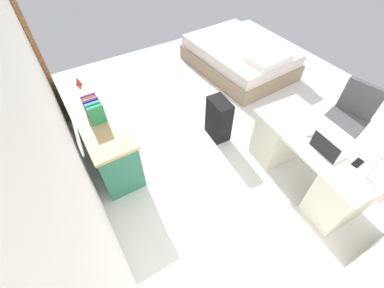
% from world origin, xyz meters
% --- Properties ---
extents(ground_plane, '(5.63, 5.63, 0.00)m').
position_xyz_m(ground_plane, '(0.00, 0.00, 0.00)').
color(ground_plane, silver).
extents(wall_back, '(4.63, 0.10, 2.80)m').
position_xyz_m(wall_back, '(0.00, 2.08, 1.40)').
color(wall_back, silver).
rests_on(wall_back, ground_plane).
extents(door_wooden, '(0.88, 0.05, 2.04)m').
position_xyz_m(door_wooden, '(1.76, 2.00, 1.02)').
color(door_wooden, brown).
rests_on(door_wooden, ground_plane).
extents(desk, '(1.48, 0.76, 0.73)m').
position_xyz_m(desk, '(-1.29, -0.20, 0.38)').
color(desk, silver).
rests_on(desk, ground_plane).
extents(office_chair, '(0.54, 0.54, 0.94)m').
position_xyz_m(office_chair, '(-1.10, -1.04, 0.42)').
color(office_chair, black).
rests_on(office_chair, ground_plane).
extents(credenza, '(1.80, 0.48, 0.72)m').
position_xyz_m(credenza, '(0.52, 1.70, 0.36)').
color(credenza, '#2D7056').
rests_on(credenza, ground_plane).
extents(bed, '(1.97, 1.49, 0.58)m').
position_xyz_m(bed, '(1.15, -1.14, 0.24)').
color(bed, gray).
rests_on(bed, ground_plane).
extents(suitcase_black, '(0.37, 0.24, 0.61)m').
position_xyz_m(suitcase_black, '(-0.10, 0.23, 0.31)').
color(suitcase_black, black).
rests_on(suitcase_black, ground_plane).
extents(laptop, '(0.32, 0.24, 0.21)m').
position_xyz_m(laptop, '(-1.43, -0.09, 0.77)').
color(laptop, '#B7B7BC').
rests_on(laptop, desk).
extents(computer_mouse, '(0.07, 0.10, 0.03)m').
position_xyz_m(computer_mouse, '(-1.17, -0.15, 0.74)').
color(computer_mouse, white).
rests_on(computer_mouse, desk).
extents(cell_phone_near_laptop, '(0.08, 0.14, 0.01)m').
position_xyz_m(cell_phone_near_laptop, '(-1.68, -0.25, 0.73)').
color(cell_phone_near_laptop, black).
rests_on(cell_phone_near_laptop, desk).
extents(desk_lamp, '(0.16, 0.11, 0.34)m').
position_xyz_m(desk_lamp, '(-1.80, -0.16, 0.98)').
color(desk_lamp, silver).
rests_on(desk_lamp, desk).
extents(book_row, '(0.31, 0.17, 0.23)m').
position_xyz_m(book_row, '(0.31, 1.70, 0.83)').
color(book_row, '#2D8753').
rests_on(book_row, credenza).
extents(figurine_small, '(0.08, 0.08, 0.11)m').
position_xyz_m(figurine_small, '(1.05, 1.70, 0.78)').
color(figurine_small, red).
rests_on(figurine_small, credenza).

